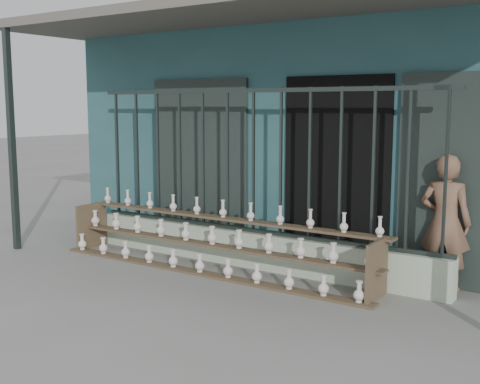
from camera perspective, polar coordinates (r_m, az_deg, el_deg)
The scene contains 6 objects.
ground at distance 6.71m, azimuth -4.81°, elevation -9.51°, with size 60.00×60.00×0.00m, color slate.
workshop_building at distance 10.06m, azimuth 10.33°, elevation 5.68°, with size 7.40×6.60×3.21m.
parapet_wall at distance 7.67m, azimuth 1.25°, elevation -5.47°, with size 5.00×0.20×0.45m, color #B4C5A9.
security_fence at distance 7.49m, azimuth 1.27°, elevation 2.92°, with size 5.00×0.04×1.80m.
shelf_rack at distance 7.50m, azimuth -2.76°, elevation -4.74°, with size 4.50×0.68×0.85m.
elderly_woman at distance 6.98m, azimuth 18.88°, elevation -2.78°, with size 0.56×0.37×1.52m, color brown.
Camera 1 is at (3.99, -4.99, 2.03)m, focal length 45.00 mm.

